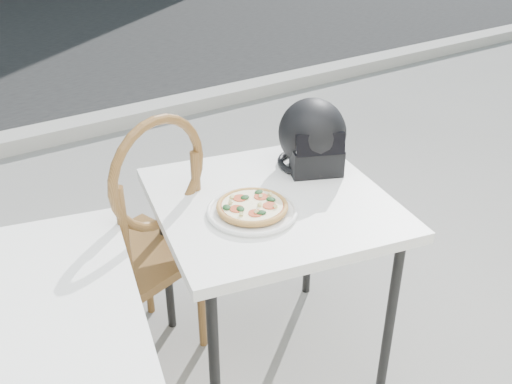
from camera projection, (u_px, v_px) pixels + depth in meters
ground at (277, 371)px, 2.46m from camera, size 80.00×80.00×0.00m
curb at (59, 132)px, 4.60m from camera, size 30.00×0.25×0.12m
cafe_table_main at (271, 214)px, 2.18m from camera, size 1.02×1.02×0.81m
plate at (252, 211)px, 2.04m from camera, size 0.40×0.40×0.02m
pizza at (252, 206)px, 2.03m from camera, size 0.32×0.32×0.03m
helmet at (313, 138)px, 2.32m from camera, size 0.37×0.38×0.29m
cafe_chair_main at (147, 234)px, 2.22m from camera, size 0.55×0.55×1.17m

